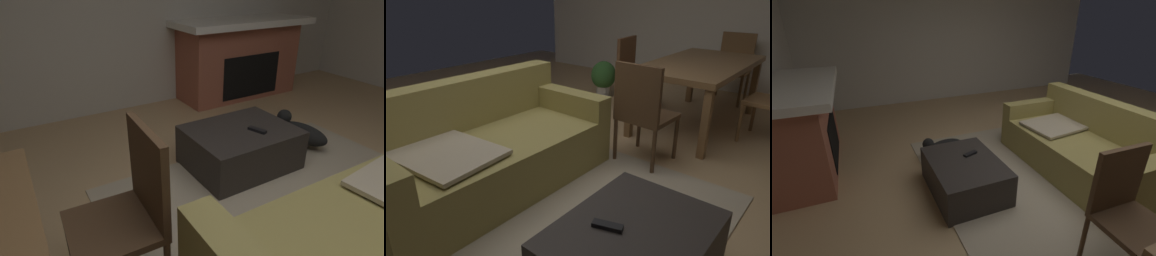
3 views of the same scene
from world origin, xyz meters
The scene contains 7 objects.
wall_back_fireplace_side centered at (0.00, -3.11, 1.28)m, with size 8.03×0.12×2.57m, color beige.
area_rug centered at (-0.44, -0.49, 0.01)m, with size 2.60×2.00×0.01m, color tan.
fireplace centered at (-1.62, -2.73, 0.53)m, with size 1.90×0.76×1.05m.
ottoman_coffee_table centered at (-0.44, -1.18, 0.18)m, with size 0.92×0.70×0.36m, color #2D2826.
tv_remote centered at (-0.53, -1.08, 0.38)m, with size 0.05×0.16×0.02m, color black.
dining_chair_west centered at (0.82, -0.50, 0.52)m, with size 0.46×0.46×0.93m.
small_dog centered at (-1.19, -1.18, 0.16)m, with size 0.28×0.57×0.28m.
Camera 1 is at (1.21, 0.77, 1.56)m, focal length 30.25 mm.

